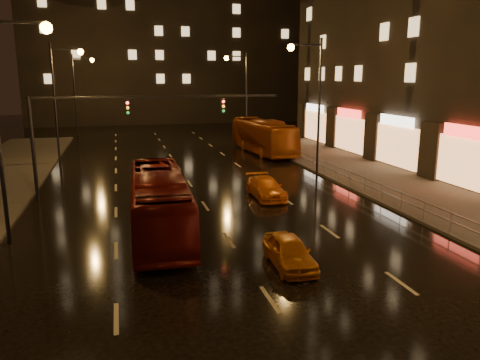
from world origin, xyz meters
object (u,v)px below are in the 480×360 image
object	(u,v)px
bus_curb	(263,136)
taxi_far	(266,188)
taxi_near	(289,252)
bus_red	(159,203)

from	to	relation	value
bus_curb	taxi_far	bearing A→B (deg)	-110.06
bus_curb	taxi_near	world-z (taller)	bus_curb
taxi_near	taxi_far	distance (m)	10.75
bus_red	taxi_far	bearing A→B (deg)	38.10
bus_red	bus_curb	world-z (taller)	bus_curb
taxi_near	taxi_far	size ratio (longest dim) A/B	0.84
bus_curb	taxi_far	world-z (taller)	bus_curb
bus_curb	taxi_far	size ratio (longest dim) A/B	2.75
taxi_near	bus_curb	bearing A→B (deg)	76.53
bus_red	taxi_far	size ratio (longest dim) A/B	2.52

